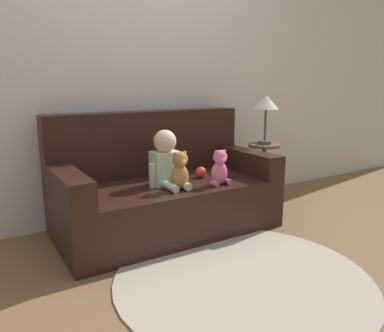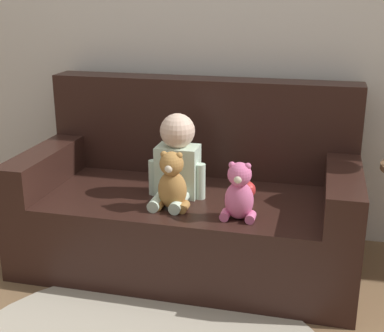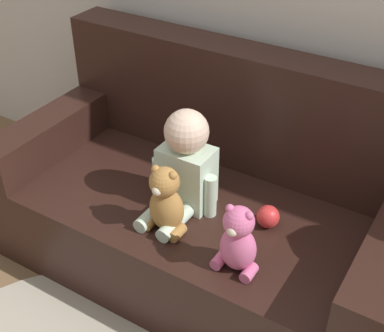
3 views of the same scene
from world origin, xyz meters
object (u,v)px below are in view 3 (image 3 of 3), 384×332
Objects in this scene: plush_toy_side at (238,241)px; toy_ball at (268,217)px; teddy_bear_brown at (166,202)px; person_baby at (185,165)px; couch at (210,203)px.

toy_ball is (-0.00, 0.25, -0.08)m from plush_toy_side.
plush_toy_side is (0.31, -0.04, -0.01)m from teddy_bear_brown.
plush_toy_side is (0.33, -0.20, -0.06)m from person_baby.
toy_ball is (0.33, 0.05, -0.14)m from person_baby.
teddy_bear_brown reaches higher than toy_ball.
person_baby is 0.39m from plush_toy_side.
teddy_bear_brown is (-0.01, -0.30, 0.21)m from couch.
couch is 18.97× the size of toy_ball.
teddy_bear_brown is (0.02, -0.16, -0.05)m from person_baby.
plush_toy_side is at bearing -48.69° from couch.
plush_toy_side is at bearing -7.43° from teddy_bear_brown.
couch is at bearing 163.57° from toy_ball.
couch is 0.33m from toy_ball.
plush_toy_side is at bearing -31.45° from person_baby.
plush_toy_side is at bearing -89.55° from toy_ball.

